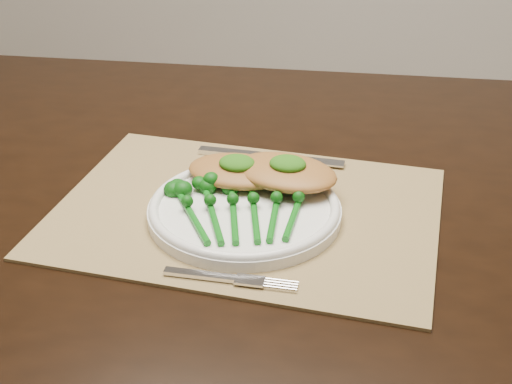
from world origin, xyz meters
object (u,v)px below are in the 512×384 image
(dining_table, at_px, (231,369))
(chicken_fillet_left, at_px, (238,171))
(broccolini_bundle, at_px, (244,213))
(dinner_plate, at_px, (245,209))
(placemat, at_px, (247,211))

(dining_table, xyz_separation_m, chicken_fillet_left, (0.03, -0.04, 0.41))
(dining_table, xyz_separation_m, broccolini_bundle, (0.07, -0.13, 0.40))
(dining_table, distance_m, broccolini_bundle, 0.42)
(dining_table, height_order, dinner_plate, dinner_plate)
(placemat, relative_size, broccolini_bundle, 2.30)
(chicken_fillet_left, bearing_deg, dinner_plate, -66.68)
(dinner_plate, height_order, chicken_fillet_left, chicken_fillet_left)
(placemat, distance_m, broccolini_bundle, 0.05)
(dining_table, bearing_deg, broccolini_bundle, -71.33)
(chicken_fillet_left, distance_m, broccolini_bundle, 0.09)
(placemat, relative_size, dinner_plate, 1.98)
(placemat, xyz_separation_m, broccolini_bundle, (0.01, -0.04, 0.02))
(dinner_plate, xyz_separation_m, broccolini_bundle, (0.01, -0.02, 0.01))
(placemat, height_order, chicken_fillet_left, chicken_fillet_left)
(dining_table, bearing_deg, chicken_fillet_left, -63.43)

